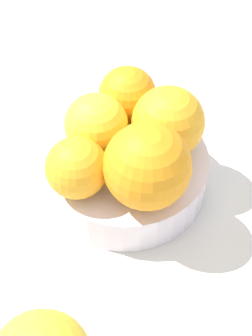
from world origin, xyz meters
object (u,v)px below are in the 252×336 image
(orange_in_bowl_2, at_px, (95,127))
(orange_in_bowl_1, at_px, (147,166))
(orange_in_bowl_4, at_px, (127,95))
(orange_in_bowl_0, at_px, (168,122))
(orange_in_bowl_3, at_px, (77,168))
(fruit_bowl, at_px, (126,171))

(orange_in_bowl_2, bearing_deg, orange_in_bowl_1, 65.48)
(orange_in_bowl_2, height_order, orange_in_bowl_4, orange_in_bowl_2)
(orange_in_bowl_0, xyz_separation_m, orange_in_bowl_4, (-0.03, -0.06, -0.01))
(orange_in_bowl_1, bearing_deg, orange_in_bowl_2, -114.52)
(orange_in_bowl_2, distance_m, orange_in_bowl_3, 0.06)
(orange_in_bowl_2, bearing_deg, fruit_bowl, 96.02)
(orange_in_bowl_0, relative_size, orange_in_bowl_1, 0.90)
(orange_in_bowl_0, height_order, orange_in_bowl_4, orange_in_bowl_0)
(orange_in_bowl_0, height_order, orange_in_bowl_1, orange_in_bowl_1)
(orange_in_bowl_2, xyz_separation_m, orange_in_bowl_4, (-0.06, 0.01, -0.00))
(orange_in_bowl_3, bearing_deg, orange_in_bowl_4, 179.72)
(orange_in_bowl_1, xyz_separation_m, orange_in_bowl_4, (-0.09, -0.06, -0.01))
(orange_in_bowl_2, bearing_deg, orange_in_bowl_3, 9.32)
(orange_in_bowl_1, xyz_separation_m, orange_in_bowl_2, (-0.03, -0.07, -0.01))
(fruit_bowl, distance_m, orange_in_bowl_1, 0.09)
(orange_in_bowl_2, xyz_separation_m, orange_in_bowl_3, (0.05, 0.01, -0.00))
(fruit_bowl, distance_m, orange_in_bowl_0, 0.08)
(orange_in_bowl_1, height_order, orange_in_bowl_3, orange_in_bowl_1)
(orange_in_bowl_1, xyz_separation_m, orange_in_bowl_3, (0.02, -0.06, -0.01))
(orange_in_bowl_0, relative_size, orange_in_bowl_4, 1.17)
(orange_in_bowl_4, bearing_deg, orange_in_bowl_1, 34.06)
(fruit_bowl, height_order, orange_in_bowl_2, orange_in_bowl_2)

